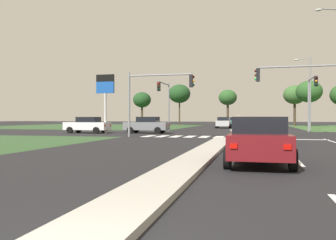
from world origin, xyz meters
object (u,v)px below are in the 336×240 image
treeline_near (142,100)px  traffic_signal_near_left (154,91)px  traffic_signal_far_right (311,94)px  treeline_fourth (295,95)px  treeline_second (179,94)px  car_grey_fifth (147,125)px  pedestrian_at_median (239,121)px  car_white_second (87,125)px  fuel_price_totem (105,90)px  car_blue_seventh (257,130)px  traffic_signal_near_right (305,86)px  traffic_signal_far_left (165,97)px  street_lamp_third (309,90)px  car_silver_sixth (224,122)px  treeline_fifth (309,92)px  car_maroon_third (259,140)px  car_teal_near (230,121)px  treeline_third (228,98)px

treeline_near → traffic_signal_near_left: bearing=-70.7°
traffic_signal_far_right → treeline_fourth: 31.46m
treeline_fourth → treeline_second: bearing=-177.4°
car_grey_fifth → pedestrian_at_median: bearing=-36.9°
car_white_second → fuel_price_totem: 3.86m
car_blue_seventh → traffic_signal_far_right: traffic_signal_far_right is taller
traffic_signal_far_right → traffic_signal_near_right: bearing=-100.5°
traffic_signal_far_left → traffic_signal_near_right: (13.07, -11.50, -0.04)m
traffic_signal_far_left → street_lamp_third: (16.36, 9.69, 1.27)m
fuel_price_totem → treeline_near: size_ratio=0.84×
traffic_signal_near_left → fuel_price_totem: (-6.42, 5.22, 0.59)m
pedestrian_at_median → treeline_fourth: bearing=51.6°
traffic_signal_far_right → street_lamp_third: (1.16, 9.74, 1.16)m
treeline_second → treeline_fourth: bearing=2.6°
car_silver_sixth → pedestrian_at_median: pedestrian_at_median is taller
street_lamp_third → treeline_fifth: size_ratio=1.16×
car_white_second → treeline_fourth: 44.41m
car_silver_sixth → treeline_fifth: treeline_fifth is taller
treeline_near → car_blue_seventh: bearing=-64.7°
traffic_signal_near_left → pedestrian_at_median: (5.74, 17.64, -2.40)m
car_white_second → treeline_fifth: treeline_fifth is taller
fuel_price_totem → treeline_second: (-0.45, 36.62, 2.11)m
treeline_near → treeline_fifth: 31.89m
car_maroon_third → car_blue_seventh: size_ratio=0.96×
traffic_signal_near_right → traffic_signal_far_right: size_ratio=1.00×
car_teal_near → treeline_third: 4.40m
car_grey_fifth → car_white_second: bearing=101.7°
treeline_near → treeline_fourth: size_ratio=0.90×
pedestrian_at_median → treeline_third: (-2.88, 20.97, 3.99)m
treeline_third → fuel_price_totem: bearing=-105.5°
car_teal_near → traffic_signal_far_right: bearing=109.6°
traffic_signal_near_left → street_lamp_third: bearing=56.0°
car_teal_near → traffic_signal_far_left: 28.44m
traffic_signal_far_left → traffic_signal_near_right: size_ratio=0.98×
car_grey_fifth → car_blue_seventh: size_ratio=0.99×
car_grey_fifth → car_silver_sixth: car_silver_sixth is taller
car_teal_near → car_grey_fifth: car_grey_fifth is taller
traffic_signal_near_right → street_lamp_third: street_lamp_third is taller
car_teal_near → traffic_signal_near_left: traffic_signal_near_left is taller
treeline_fourth → traffic_signal_near_right: bearing=-95.2°
traffic_signal_far_right → treeline_third: bearing=110.7°
car_teal_near → fuel_price_totem: 35.56m
fuel_price_totem → treeline_fourth: treeline_fourth is taller
car_maroon_third → traffic_signal_far_left: traffic_signal_far_left is taller
traffic_signal_far_right → treeline_near: bearing=132.2°
car_blue_seventh → fuel_price_totem: bearing=142.8°
car_maroon_third → fuel_price_totem: bearing=125.8°
treeline_second → treeline_third: bearing=-18.4°
pedestrian_at_median → fuel_price_totem: size_ratio=0.30×
car_grey_fifth → pedestrian_at_median: (8.36, 11.15, 0.34)m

